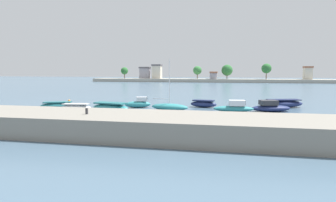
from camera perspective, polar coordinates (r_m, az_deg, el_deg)
name	(u,v)px	position (r m, az deg, el deg)	size (l,w,h in m)	color
ground_plane	(156,122)	(29.25, -2.36, -4.23)	(400.00, 400.00, 0.00)	#476075
seawall_embankment	(137,125)	(23.19, -6.07, -4.79)	(72.66, 6.64, 1.73)	gray
mooring_bollard	(87,111)	(24.01, -15.78, -1.95)	(0.21, 0.21, 0.48)	#2D2D33
moored_boat_0	(58,105)	(42.88, -20.99, -0.77)	(4.79, 2.83, 0.90)	teal
moored_boat_1	(76,108)	(38.00, -17.71, -1.33)	(4.09, 1.99, 1.09)	white
moored_boat_2	(110,107)	(37.28, -11.31, -1.23)	(5.45, 2.95, 1.19)	teal
moored_boat_3	(138,104)	(40.83, -5.87, -0.51)	(3.80, 2.37, 1.51)	teal
moored_boat_4	(170,107)	(37.87, 0.31, -1.15)	(5.27, 2.63, 6.76)	teal
moored_boat_5	(203,104)	(41.36, 7.02, -0.56)	(3.92, 1.85, 1.04)	navy
moored_boat_6	(234,108)	(37.56, 12.96, -1.27)	(5.19, 1.92, 1.48)	teal
moored_boat_7	(270,107)	(38.94, 19.59, -1.16)	(5.33, 3.06, 1.46)	navy
moored_boat_8	(283,104)	(43.96, 21.87, -0.47)	(5.89, 3.45, 1.16)	navy
mooring_buoy_0	(316,121)	(32.55, 27.25, -3.55)	(0.33, 0.33, 0.33)	white
mooring_buoy_2	(69,101)	(50.73, -18.95, 0.04)	(0.40, 0.40, 0.40)	orange
distant_shoreline	(209,78)	(133.08, 8.12, 4.53)	(111.33, 10.41, 8.23)	#9E998C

